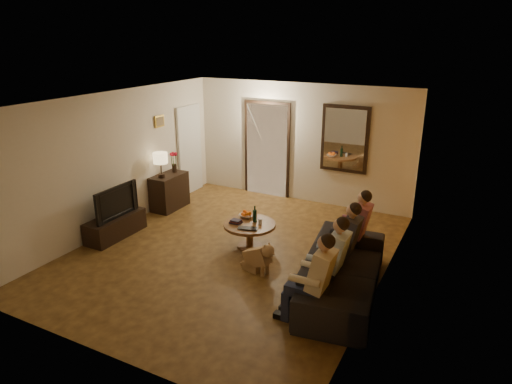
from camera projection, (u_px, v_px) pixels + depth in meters
The scene contains 33 objects.
floor at pixel (233, 252), 7.89m from camera, with size 5.00×6.00×0.01m, color #462C12.
ceiling at pixel (230, 100), 7.03m from camera, with size 5.00×6.00×0.01m, color white.
back_wall at pixel (300, 143), 9.97m from camera, with size 5.00×0.02×2.60m, color beige.
front_wall at pixel (92, 255), 4.94m from camera, with size 5.00×0.02×2.60m, color beige.
left_wall at pixel (116, 162), 8.54m from camera, with size 0.02×6.00×2.60m, color beige.
right_wall at pixel (386, 205), 6.37m from camera, with size 0.02×6.00×2.60m, color beige.
orange_accent at pixel (385, 205), 6.38m from camera, with size 0.01×6.00×2.60m, color orange.
kitchen_doorway at pixel (267, 150), 10.39m from camera, with size 1.00×0.06×2.10m, color #FFE0A5.
door_trim at pixel (267, 150), 10.38m from camera, with size 1.12×0.04×2.22m, color black.
fridge_glimpse at pixel (277, 158), 10.33m from camera, with size 0.45×0.03×1.70m, color silver.
mirror_frame at pixel (345, 139), 9.44m from camera, with size 1.00×0.05×1.40m, color black.
mirror_glass at pixel (344, 139), 9.42m from camera, with size 0.86×0.02×1.26m, color white.
white_door at pixel (190, 150), 10.54m from camera, with size 0.06×0.85×2.04m, color white.
framed_art at pixel (159, 121), 9.44m from camera, with size 0.03×0.28×0.24m, color #B28C33.
art_canvas at pixel (160, 121), 9.43m from camera, with size 0.01×0.22×0.18m, color brown.
dresser at pixel (169, 191), 9.74m from camera, with size 0.45×0.84×0.75m, color black.
table_lamp at pixel (161, 165), 9.35m from camera, with size 0.30×0.30×0.54m, color beige, non-canonical shape.
flower_vase at pixel (174, 162), 9.73m from camera, with size 0.14×0.14×0.44m, color red, non-canonical shape.
tv_stand at pixel (115, 226), 8.43m from camera, with size 0.45×1.20×0.40m, color black.
tv at pixel (113, 201), 8.27m from camera, with size 0.13×1.02×0.59m, color black.
sofa at pixel (344, 271), 6.52m from camera, with size 0.96×2.45×0.71m, color black.
person_a at pixel (316, 283), 5.73m from camera, with size 0.60×0.40×1.20m, color tan, non-canonical shape.
person_b at pixel (331, 263), 6.24m from camera, with size 0.60×0.40×1.20m, color tan, non-canonical shape.
person_c at pixel (344, 246), 6.74m from camera, with size 0.60×0.40×1.20m, color tan, non-canonical shape.
person_d at pixel (355, 231), 7.24m from camera, with size 0.60×0.40×1.20m, color tan, non-canonical shape.
dog at pixel (257, 256), 7.13m from camera, with size 0.56×0.24×0.56m, color #AB7B4F, non-canonical shape.
coffee_table at pixel (250, 235), 7.99m from camera, with size 0.91×0.91×0.45m, color brown.
bowl at pixel (247, 216), 8.17m from camera, with size 0.26×0.26×0.06m, color white.
oranges at pixel (246, 212), 8.15m from camera, with size 0.20×0.20×0.08m, color orange, non-canonical shape.
wine_bottle at pixel (255, 214), 7.93m from camera, with size 0.07×0.07×0.31m, color black, non-canonical shape.
wine_glass at pixel (260, 222), 7.87m from camera, with size 0.06×0.06×0.10m, color silver.
book_stack at pixel (236, 221), 7.92m from camera, with size 0.20×0.15×0.07m, color black, non-canonical shape.
laptop at pixel (247, 230), 7.64m from camera, with size 0.33×0.21×0.03m, color black.
Camera 1 is at (3.62, -6.13, 3.58)m, focal length 32.00 mm.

